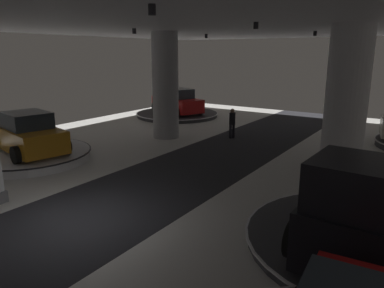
# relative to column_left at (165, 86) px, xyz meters

# --- Properties ---
(ground) EXTENTS (24.00, 44.00, 0.06)m
(ground) POSITION_rel_column_left_xyz_m (4.25, -9.50, -2.77)
(ground) COLOR silver
(ceiling_with_spotlights) EXTENTS (24.00, 44.00, 0.39)m
(ceiling_with_spotlights) POSITION_rel_column_left_xyz_m (4.25, -9.50, 2.80)
(ceiling_with_spotlights) COLOR silver
(column_left) EXTENTS (1.38, 1.38, 5.50)m
(column_left) POSITION_rel_column_left_xyz_m (0.00, 0.00, 0.00)
(column_left) COLOR #ADADB2
(column_left) RESTS_ON ground
(column_right) EXTENTS (1.57, 1.57, 5.50)m
(column_right) POSITION_rel_column_left_xyz_m (9.08, -0.45, 0.00)
(column_right) COLOR silver
(column_right) RESTS_ON ground
(display_platform_deep_left) EXTENTS (5.81, 5.81, 0.27)m
(display_platform_deep_left) POSITION_rel_column_left_xyz_m (-3.33, 5.59, -2.60)
(display_platform_deep_left) COLOR #333338
(display_platform_deep_left) RESTS_ON ground
(display_car_deep_left) EXTENTS (4.57, 3.39, 1.71)m
(display_car_deep_left) POSITION_rel_column_left_xyz_m (-3.30, 5.58, -1.71)
(display_car_deep_left) COLOR red
(display_car_deep_left) RESTS_ON display_platform_deep_left
(display_platform_mid_right) EXTENTS (5.90, 5.90, 0.24)m
(display_platform_mid_right) POSITION_rel_column_left_xyz_m (11.13, -6.50, -2.61)
(display_platform_mid_right) COLOR #333338
(display_platform_mid_right) RESTS_ON ground
(pickup_truck_mid_right) EXTENTS (2.81, 5.38, 2.30)m
(pickup_truck_mid_right) POSITION_rel_column_left_xyz_m (11.12, -6.82, -1.57)
(pickup_truck_mid_right) COLOR black
(pickup_truck_mid_right) RESTS_ON display_platform_mid_right
(display_platform_mid_left) EXTENTS (5.11, 5.11, 0.38)m
(display_platform_mid_left) POSITION_rel_column_left_xyz_m (-2.13, -6.74, -2.54)
(display_platform_mid_left) COLOR silver
(display_platform_mid_left) RESTS_ON ground
(display_car_mid_left) EXTENTS (4.48, 2.89, 1.71)m
(display_car_mid_left) POSITION_rel_column_left_xyz_m (-2.10, -6.75, -1.61)
(display_car_mid_left) COLOR #B77519
(display_car_mid_left) RESTS_ON display_platform_mid_left
(visitor_walking_near) EXTENTS (0.32, 0.32, 1.59)m
(visitor_walking_near) POSITION_rel_column_left_xyz_m (3.10, 1.72, -1.84)
(visitor_walking_near) COLOR black
(visitor_walking_near) RESTS_ON ground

